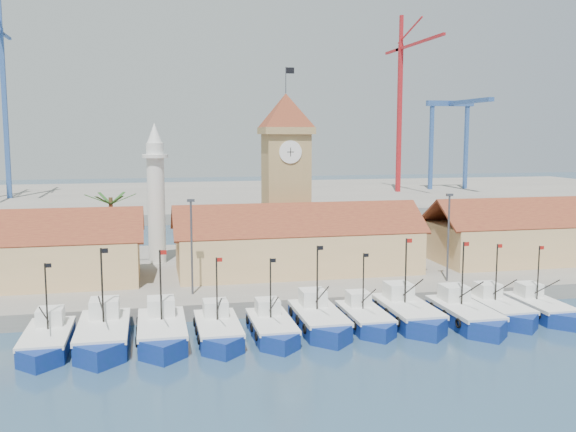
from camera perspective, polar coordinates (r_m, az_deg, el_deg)
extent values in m
plane|color=navy|center=(52.86, 5.79, -10.95)|extent=(400.00, 400.00, 0.00)
cube|color=gray|center=(75.07, 0.13, -4.83)|extent=(140.00, 32.00, 1.50)
cube|color=gray|center=(159.24, -6.50, 1.66)|extent=(240.00, 80.00, 2.00)
cube|color=navy|center=(53.58, -20.58, -10.60)|extent=(3.36, 7.60, 1.73)
cube|color=navy|center=(50.02, -21.22, -11.91)|extent=(3.36, 3.36, 1.73)
cube|color=silver|center=(53.33, -20.63, -9.71)|extent=(3.42, 7.81, 0.34)
cube|color=silver|center=(54.92, -20.38, -8.38)|extent=(2.01, 2.11, 1.34)
cylinder|color=black|center=(53.09, -20.68, -6.79)|extent=(0.13, 0.13, 5.37)
cube|color=black|center=(52.52, -20.55, -4.14)|extent=(0.48, 0.02, 0.34)
cube|color=navy|center=(53.35, -16.07, -10.41)|extent=(3.83, 8.68, 1.97)
cube|color=navy|center=(49.24, -16.41, -11.93)|extent=(3.83, 3.83, 1.97)
cube|color=silver|center=(53.06, -16.11, -9.40)|extent=(3.91, 8.92, 0.38)
cube|color=silver|center=(54.91, -15.99, -7.88)|extent=(2.30, 2.41, 1.53)
cylinder|color=black|center=(52.81, -16.19, -6.04)|extent=(0.15, 0.15, 6.14)
cube|color=black|center=(52.22, -16.00, -2.99)|extent=(0.55, 0.02, 0.38)
cube|color=navy|center=(53.18, -11.14, -10.34)|extent=(3.68, 8.33, 1.89)
cube|color=navy|center=(49.23, -11.04, -11.80)|extent=(3.68, 3.68, 1.89)
cube|color=silver|center=(52.91, -11.16, -9.36)|extent=(3.75, 8.56, 0.37)
cube|color=silver|center=(54.68, -11.23, -7.90)|extent=(2.21, 2.31, 1.47)
cylinder|color=black|center=(52.66, -11.25, -6.13)|extent=(0.15, 0.15, 5.89)
cube|color=#A5140F|center=(52.10, -11.04, -3.20)|extent=(0.53, 0.02, 0.37)
cube|color=navy|center=(53.01, -6.24, -10.36)|extent=(3.33, 7.53, 1.71)
cube|color=navy|center=(49.46, -5.77, -11.67)|extent=(3.33, 3.33, 1.71)
cube|color=silver|center=(52.76, -6.25, -9.47)|extent=(3.39, 7.74, 0.33)
cube|color=silver|center=(54.35, -6.47, -8.14)|extent=(2.00, 2.09, 1.33)
cylinder|color=black|center=(52.51, -6.34, -6.54)|extent=(0.13, 0.13, 5.32)
cube|color=#A5140F|center=(52.00, -6.12, -3.89)|extent=(0.48, 0.02, 0.33)
cube|color=navy|center=(53.52, -1.46, -10.16)|extent=(3.21, 7.27, 1.65)
cube|color=navy|center=(50.13, -0.67, -11.38)|extent=(3.21, 3.21, 1.65)
cube|color=silver|center=(53.28, -1.46, -9.31)|extent=(3.28, 7.47, 0.32)
cube|color=silver|center=(54.80, -1.82, -8.04)|extent=(1.93, 2.02, 1.29)
cylinder|color=black|center=(53.04, -1.57, -6.51)|extent=(0.13, 0.13, 5.14)
cube|color=black|center=(52.57, -1.33, -3.97)|extent=(0.46, 0.02, 0.32)
cube|color=navy|center=(55.42, 2.73, -9.50)|extent=(3.56, 8.06, 1.83)
cube|color=navy|center=(51.72, 3.90, -10.75)|extent=(3.56, 3.56, 1.83)
cube|color=silver|center=(55.17, 2.74, -8.59)|extent=(3.63, 8.29, 0.36)
cube|color=silver|center=(56.83, 2.21, -7.26)|extent=(2.14, 2.24, 1.42)
cylinder|color=black|center=(54.93, 2.62, -5.59)|extent=(0.14, 0.14, 5.70)
cube|color=black|center=(54.47, 2.89, -2.86)|extent=(0.51, 0.02, 0.36)
cube|color=navy|center=(56.60, 6.81, -9.24)|extent=(3.16, 7.15, 1.63)
cube|color=navy|center=(53.38, 8.08, -10.29)|extent=(3.16, 3.16, 1.63)
cube|color=silver|center=(56.37, 6.82, -8.45)|extent=(3.22, 7.35, 0.32)
cube|color=silver|center=(57.82, 6.25, -7.30)|extent=(1.90, 1.99, 1.26)
cylinder|color=black|center=(56.16, 6.71, -5.85)|extent=(0.13, 0.13, 5.06)
cube|color=black|center=(55.74, 6.97, -3.48)|extent=(0.45, 0.02, 0.32)
cube|color=navy|center=(58.17, 10.53, -8.78)|extent=(3.72, 8.41, 1.91)
cube|color=navy|center=(54.48, 12.26, -9.93)|extent=(3.72, 3.72, 1.91)
cube|color=silver|center=(57.91, 10.55, -7.87)|extent=(3.79, 8.64, 0.37)
cube|color=silver|center=(59.58, 9.79, -6.58)|extent=(2.23, 2.34, 1.49)
cylinder|color=black|center=(57.69, 10.42, -4.89)|extent=(0.15, 0.15, 5.95)
cube|color=#A5140F|center=(57.28, 10.73, -2.17)|extent=(0.53, 0.02, 0.37)
cube|color=navy|center=(58.87, 15.37, -8.74)|extent=(3.60, 8.15, 1.85)
cube|color=navy|center=(55.45, 17.34, -9.81)|extent=(3.60, 3.60, 1.85)
cube|color=silver|center=(58.63, 15.40, -7.87)|extent=(3.67, 8.37, 0.36)
cube|color=silver|center=(60.18, 14.53, -6.64)|extent=(2.16, 2.26, 1.44)
cylinder|color=black|center=(58.40, 15.26, -5.02)|extent=(0.14, 0.14, 5.76)
cube|color=#A5140F|center=(58.02, 15.58, -2.42)|extent=(0.51, 0.02, 0.36)
cube|color=navy|center=(61.71, 18.13, -8.14)|extent=(3.34, 7.55, 1.72)
cube|color=navy|center=(58.61, 20.01, -9.03)|extent=(3.34, 3.34, 1.72)
cube|color=silver|center=(61.49, 18.16, -7.37)|extent=(3.40, 7.76, 0.33)
cube|color=silver|center=(62.89, 17.32, -6.29)|extent=(2.00, 2.10, 1.34)
cylinder|color=black|center=(61.29, 18.03, -4.85)|extent=(0.13, 0.13, 5.34)
cube|color=#A5140F|center=(60.95, 18.32, -2.55)|extent=(0.48, 0.02, 0.33)
cube|color=navy|center=(63.53, 21.44, -7.86)|extent=(3.21, 7.26, 1.65)
cube|color=navy|center=(60.66, 23.35, -8.66)|extent=(3.21, 3.21, 1.65)
cube|color=silver|center=(63.32, 21.47, -7.14)|extent=(3.27, 7.46, 0.32)
cube|color=silver|center=(64.62, 20.61, -6.14)|extent=(1.93, 2.02, 1.28)
cylinder|color=black|center=(63.13, 21.35, -4.78)|extent=(0.13, 0.13, 5.13)
cube|color=#A5140F|center=(62.82, 21.63, -2.64)|extent=(0.46, 0.02, 0.32)
cube|color=#DBB278|center=(70.65, 0.82, -3.11)|extent=(26.00, 10.00, 4.50)
cube|color=brown|center=(67.66, 1.30, -0.36)|extent=(27.04, 5.13, 3.21)
cube|color=brown|center=(72.49, 0.38, 0.15)|extent=(27.04, 5.13, 3.21)
cube|color=#DBB278|center=(83.78, 22.68, -2.04)|extent=(30.00, 10.00, 4.50)
cube|color=brown|center=(81.27, 23.81, 0.30)|extent=(31.20, 5.13, 3.21)
cube|color=brown|center=(85.33, 21.85, 0.71)|extent=(31.20, 5.13, 3.21)
cube|color=#A68755|center=(75.72, -0.20, 1.60)|extent=(5.00, 5.00, 15.00)
cube|color=#A68755|center=(75.35, -0.20, 7.59)|extent=(5.80, 5.80, 0.80)
pyramid|color=brown|center=(75.40, -0.20, 9.34)|extent=(5.80, 5.80, 4.00)
cylinder|color=white|center=(72.88, 0.22, 5.71)|extent=(2.60, 0.15, 2.60)
cube|color=black|center=(72.81, 0.23, 5.71)|extent=(0.08, 0.02, 1.00)
cube|color=black|center=(72.81, 0.23, 5.71)|extent=(0.80, 0.02, 0.08)
cylinder|color=#3F3F44|center=(75.60, -0.20, 11.99)|extent=(0.10, 0.10, 3.00)
cube|color=black|center=(75.81, 0.18, 12.81)|extent=(1.00, 0.03, 0.70)
cylinder|color=silver|center=(76.13, -11.63, 1.10)|extent=(2.00, 2.00, 14.00)
cylinder|color=silver|center=(75.75, -11.74, 5.24)|extent=(3.00, 3.00, 0.40)
cone|color=silver|center=(75.70, -11.79, 7.21)|extent=(1.80, 1.80, 2.40)
cylinder|color=brown|center=(74.65, -15.39, -1.45)|extent=(0.44, 0.44, 8.00)
cube|color=#224F1B|center=(74.11, -14.41, 1.48)|extent=(2.80, 0.35, 1.18)
cube|color=#224F1B|center=(75.35, -14.91, 1.56)|extent=(1.71, 2.60, 1.18)
cube|color=#224F1B|center=(75.43, -15.97, 1.53)|extent=(1.71, 2.60, 1.18)
cube|color=#224F1B|center=(74.27, -16.57, 1.42)|extent=(2.80, 0.35, 1.18)
cube|color=#224F1B|center=(73.02, -16.09, 1.34)|extent=(1.71, 2.60, 1.18)
cube|color=#224F1B|center=(72.94, -15.00, 1.37)|extent=(1.71, 2.60, 1.18)
cylinder|color=#3F3F44|center=(60.73, -8.56, -2.76)|extent=(0.20, 0.20, 9.00)
cube|color=#3F3F44|center=(60.13, -8.64, 1.38)|extent=(0.70, 0.25, 0.25)
cylinder|color=#3F3F44|center=(67.49, 14.06, -1.89)|extent=(0.20, 0.20, 9.00)
cube|color=#3F3F44|center=(66.95, 14.17, 1.83)|extent=(0.70, 0.25, 0.25)
cube|color=#33589C|center=(158.89, -23.84, 8.27)|extent=(1.00, 1.00, 37.83)
cube|color=#33589C|center=(165.24, -23.81, 14.45)|extent=(0.60, 10.00, 0.60)
cube|color=red|center=(164.69, 9.87, 8.49)|extent=(1.00, 1.00, 36.49)
cube|color=red|center=(156.21, 11.53, 14.87)|extent=(0.60, 26.71, 0.60)
cube|color=red|center=(170.59, 9.35, 14.27)|extent=(0.60, 10.00, 0.60)
cube|color=red|center=(166.61, 10.04, 15.99)|extent=(0.80, 0.80, 7.00)
cube|color=#33589C|center=(173.68, 12.61, 5.96)|extent=(0.90, 0.90, 22.00)
cube|color=#33589C|center=(178.09, 15.54, 5.90)|extent=(0.90, 0.90, 22.00)
cube|color=#33589C|center=(175.97, 14.21, 9.68)|extent=(13.00, 1.40, 1.40)
cube|color=#33589C|center=(167.07, 15.75, 9.77)|extent=(1.40, 22.00, 1.00)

